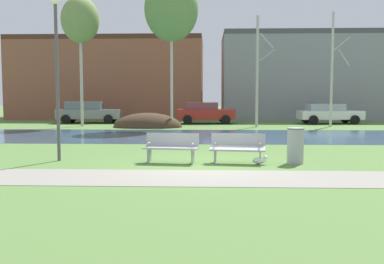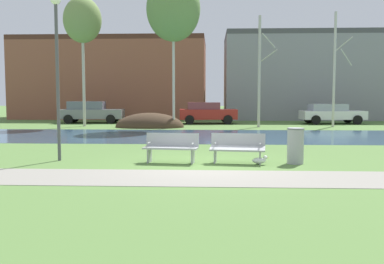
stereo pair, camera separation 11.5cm
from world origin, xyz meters
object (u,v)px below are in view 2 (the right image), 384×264
(streetlamp, at_px, (57,49))
(parked_hatch_third_white, at_px, (331,113))
(parked_van_nearest_grey, at_px, (91,112))
(parked_sedan_second_red, at_px, (207,112))
(bench_left, at_px, (171,147))
(bench_right, at_px, (238,147))
(seagull, at_px, (260,160))
(trash_bin, at_px, (295,145))

(streetlamp, height_order, parked_hatch_third_white, streetlamp)
(streetlamp, bearing_deg, parked_van_nearest_grey, 102.81)
(parked_hatch_third_white, bearing_deg, parked_sedan_second_red, -178.99)
(bench_left, bearing_deg, bench_right, 0.00)
(parked_sedan_second_red, bearing_deg, bench_left, -92.57)
(bench_left, relative_size, seagull, 3.47)
(bench_left, bearing_deg, streetlamp, 175.24)
(bench_left, xyz_separation_m, bench_right, (1.96, 0.00, 0.00))
(bench_right, xyz_separation_m, parked_van_nearest_grey, (-9.58, 18.53, 0.35))
(seagull, height_order, parked_van_nearest_grey, parked_van_nearest_grey)
(bench_left, height_order, seagull, bench_left)
(bench_left, height_order, trash_bin, trash_bin)
(streetlamp, distance_m, parked_sedan_second_red, 18.62)
(trash_bin, xyz_separation_m, parked_van_nearest_grey, (-11.26, 18.52, 0.28))
(bench_left, relative_size, parked_sedan_second_red, 0.40)
(bench_right, distance_m, trash_bin, 1.68)
(bench_left, height_order, streetlamp, streetlamp)
(parked_van_nearest_grey, distance_m, parked_sedan_second_red, 8.44)
(trash_bin, xyz_separation_m, seagull, (-1.06, -0.28, -0.41))
(bench_right, relative_size, seagull, 3.47)
(bench_right, bearing_deg, parked_van_nearest_grey, 117.33)
(trash_bin, distance_m, parked_hatch_third_white, 19.29)
(parked_hatch_third_white, bearing_deg, bench_right, -112.39)
(trash_bin, bearing_deg, bench_right, -179.71)
(streetlamp, distance_m, parked_van_nearest_grey, 18.88)
(seagull, relative_size, parked_van_nearest_grey, 0.10)
(streetlamp, distance_m, parked_hatch_third_white, 22.43)
(bench_right, bearing_deg, parked_hatch_third_white, 67.61)
(bench_right, relative_size, parked_van_nearest_grey, 0.36)
(trash_bin, relative_size, parked_hatch_third_white, 0.24)
(bench_right, xyz_separation_m, trash_bin, (1.68, 0.01, 0.07))
(parked_van_nearest_grey, bearing_deg, seagull, -61.51)
(trash_bin, height_order, parked_hatch_third_white, parked_hatch_third_white)
(trash_bin, xyz_separation_m, parked_sedan_second_red, (-2.83, 18.22, 0.25))
(seagull, bearing_deg, parked_van_nearest_grey, 118.49)
(bench_left, xyz_separation_m, parked_hatch_third_white, (9.54, 18.38, 0.28))
(parked_sedan_second_red, xyz_separation_m, parked_hatch_third_white, (8.72, 0.15, -0.05))
(trash_bin, height_order, parked_van_nearest_grey, parked_van_nearest_grey)
(streetlamp, bearing_deg, bench_left, -4.76)
(bench_right, xyz_separation_m, parked_hatch_third_white, (7.57, 18.38, 0.28))
(parked_sedan_second_red, bearing_deg, streetlamp, -103.44)
(trash_bin, distance_m, seagull, 1.17)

